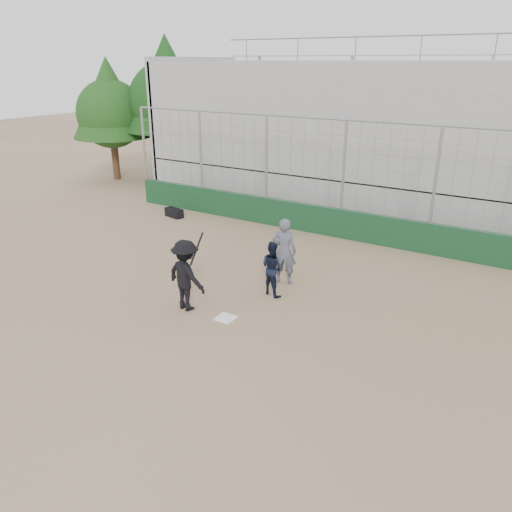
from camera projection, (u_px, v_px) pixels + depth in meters
The scene contains 10 objects.
ground at pixel (226, 319), 11.99m from camera, with size 90.00×90.00×0.00m, color brown.
home_plate at pixel (226, 318), 11.99m from camera, with size 0.44×0.44×0.02m, color white.
backstop at pixel (341, 211), 17.19m from camera, with size 18.10×0.25×4.04m.
bleachers at pixel (391, 136), 20.40m from camera, with size 20.25×6.70×6.98m.
tree_left at pixel (168, 91), 24.47m from camera, with size 4.48×4.48×7.00m.
tree_right at pixel (110, 104), 24.73m from camera, with size 3.84×3.84×6.00m.
batter_at_plate at pixel (186, 275), 12.16m from camera, with size 1.26×0.87×1.95m.
catcher_crouched at pixel (272, 277), 13.06m from camera, with size 0.87×0.77×1.02m.
umpire at pixel (284, 254), 13.64m from camera, with size 0.68×0.45×1.68m, color #4C5261.
equipment_bag at pixel (174, 213), 19.73m from camera, with size 0.86×0.51×0.38m.
Camera 1 is at (6.18, -8.66, 5.78)m, focal length 35.00 mm.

